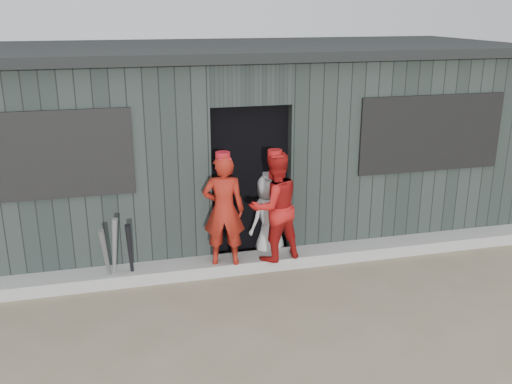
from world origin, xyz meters
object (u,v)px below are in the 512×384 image
object	(u,v)px
dugout	(227,138)
player_red_right	(274,206)
player_red_left	(224,210)
bat_left	(114,252)
bat_right	(130,254)
player_grey_back	(269,217)
bat_mid	(106,258)

from	to	relation	value
dugout	player_red_right	bearing A→B (deg)	-83.41
player_red_right	dugout	distance (m)	1.86
player_red_left	bat_left	bearing A→B (deg)	12.87
bat_right	dugout	bearing A→B (deg)	49.56
bat_left	dugout	bearing A→B (deg)	46.30
player_red_left	bat_right	bearing A→B (deg)	13.28
player_red_right	player_grey_back	distance (m)	0.46
bat_left	player_grey_back	size ratio (longest dim) A/B	0.78
player_red_left	dugout	xyz separation A→B (m)	(0.41, 1.78, 0.46)
bat_mid	player_red_right	xyz separation A→B (m)	(2.00, 0.05, 0.43)
bat_right	player_red_left	bearing A→B (deg)	0.40
player_red_right	bat_mid	bearing A→B (deg)	-12.88
player_red_left	player_grey_back	size ratio (longest dim) A/B	1.22
bat_left	player_red_left	world-z (taller)	player_red_left
player_grey_back	bat_right	bearing A→B (deg)	-16.26
player_red_left	dugout	distance (m)	1.88
player_red_right	dugout	size ratio (longest dim) A/B	0.16
bat_right	player_grey_back	size ratio (longest dim) A/B	0.71
bat_mid	player_grey_back	xyz separation A→B (m)	(2.04, 0.43, 0.17)
bat_left	player_grey_back	distance (m)	1.98
bat_right	dugout	xyz separation A→B (m)	(1.52, 1.78, 0.89)
dugout	bat_right	bearing A→B (deg)	-130.44
bat_mid	player_red_right	distance (m)	2.05
dugout	player_grey_back	bearing A→B (deg)	-80.14
bat_mid	dugout	bearing A→B (deg)	45.77
player_red_right	player_grey_back	bearing A→B (deg)	-110.33
player_grey_back	dugout	distance (m)	1.61
bat_mid	bat_left	bearing A→B (deg)	34.38
dugout	bat_mid	bearing A→B (deg)	-134.23
bat_left	bat_mid	distance (m)	0.12
bat_right	player_red_left	world-z (taller)	player_red_left
bat_mid	player_red_left	distance (m)	1.45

